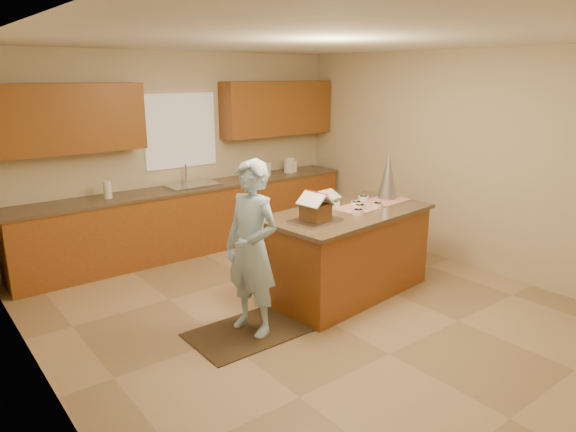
# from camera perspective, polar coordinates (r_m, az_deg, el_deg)

# --- Properties ---
(floor) EXTENTS (5.50, 5.50, 0.00)m
(floor) POSITION_cam_1_polar(r_m,az_deg,el_deg) (5.54, 2.12, -10.29)
(floor) COLOR tan
(floor) RESTS_ON ground
(ceiling) EXTENTS (5.50, 5.50, 0.00)m
(ceiling) POSITION_cam_1_polar(r_m,az_deg,el_deg) (5.00, 2.44, 18.82)
(ceiling) COLOR silver
(ceiling) RESTS_ON floor
(wall_back) EXTENTS (5.50, 5.50, 0.00)m
(wall_back) POSITION_cam_1_polar(r_m,az_deg,el_deg) (7.38, -11.75, 6.89)
(wall_back) COLOR beige
(wall_back) RESTS_ON floor
(wall_left) EXTENTS (5.50, 5.50, 0.00)m
(wall_left) POSITION_cam_1_polar(r_m,az_deg,el_deg) (4.01, -26.11, -1.38)
(wall_left) COLOR beige
(wall_left) RESTS_ON floor
(wall_right) EXTENTS (5.50, 5.50, 0.00)m
(wall_right) POSITION_cam_1_polar(r_m,az_deg,el_deg) (6.96, 18.27, 5.94)
(wall_right) COLOR beige
(wall_right) RESTS_ON floor
(stone_accent) EXTENTS (0.00, 2.50, 2.50)m
(stone_accent) POSITION_cam_1_polar(r_m,az_deg,el_deg) (3.30, -22.51, -6.19)
(stone_accent) COLOR gray
(stone_accent) RESTS_ON wall_left
(window_curtain) EXTENTS (1.05, 0.03, 1.00)m
(window_curtain) POSITION_cam_1_polar(r_m,az_deg,el_deg) (7.32, -11.77, 9.19)
(window_curtain) COLOR white
(window_curtain) RESTS_ON wall_back
(back_counter_base) EXTENTS (4.80, 0.60, 0.88)m
(back_counter_base) POSITION_cam_1_polar(r_m,az_deg,el_deg) (7.31, -10.31, -0.42)
(back_counter_base) COLOR #924F1E
(back_counter_base) RESTS_ON floor
(back_counter_top) EXTENTS (4.85, 0.63, 0.04)m
(back_counter_top) POSITION_cam_1_polar(r_m,az_deg,el_deg) (7.20, -10.48, 3.10)
(back_counter_top) COLOR brown
(back_counter_top) RESTS_ON back_counter_base
(upper_cabinet_left) EXTENTS (1.85, 0.35, 0.80)m
(upper_cabinet_left) POSITION_cam_1_polar(r_m,az_deg,el_deg) (6.61, -23.54, 9.80)
(upper_cabinet_left) COLOR brown
(upper_cabinet_left) RESTS_ON wall_back
(upper_cabinet_right) EXTENTS (1.85, 0.35, 0.80)m
(upper_cabinet_right) POSITION_cam_1_polar(r_m,az_deg,el_deg) (7.99, -1.18, 11.79)
(upper_cabinet_right) COLOR brown
(upper_cabinet_right) RESTS_ON wall_back
(sink) EXTENTS (0.70, 0.45, 0.12)m
(sink) POSITION_cam_1_polar(r_m,az_deg,el_deg) (7.20, -10.48, 3.02)
(sink) COLOR silver
(sink) RESTS_ON back_counter_top
(faucet) EXTENTS (0.03, 0.03, 0.28)m
(faucet) POSITION_cam_1_polar(r_m,az_deg,el_deg) (7.33, -11.21, 4.55)
(faucet) COLOR silver
(faucet) RESTS_ON back_counter_top
(island_base) EXTENTS (1.95, 1.12, 0.91)m
(island_base) POSITION_cam_1_polar(r_m,az_deg,el_deg) (5.84, 6.41, -4.18)
(island_base) COLOR #924F1E
(island_base) RESTS_ON floor
(island_top) EXTENTS (2.04, 1.21, 0.04)m
(island_top) POSITION_cam_1_polar(r_m,az_deg,el_deg) (5.70, 6.56, 0.33)
(island_top) COLOR brown
(island_top) RESTS_ON island_base
(table_runner) EXTENTS (1.07, 0.48, 0.01)m
(table_runner) POSITION_cam_1_polar(r_m,az_deg,el_deg) (6.05, 9.37, 1.34)
(table_runner) COLOR #9E0F0B
(table_runner) RESTS_ON island_top
(baking_tray) EXTENTS (0.51, 0.40, 0.03)m
(baking_tray) POSITION_cam_1_polar(r_m,az_deg,el_deg) (5.24, 3.04, -0.54)
(baking_tray) COLOR silver
(baking_tray) RESTS_ON island_top
(cookbook) EXTENTS (0.24, 0.20, 0.10)m
(cookbook) POSITION_cam_1_polar(r_m,az_deg,el_deg) (6.03, 4.65, 2.34)
(cookbook) COLOR white
(cookbook) RESTS_ON island_top
(tinsel_tree) EXTENTS (0.25, 0.25, 0.57)m
(tinsel_tree) POSITION_cam_1_polar(r_m,az_deg,el_deg) (6.29, 10.98, 4.43)
(tinsel_tree) COLOR silver
(tinsel_tree) RESTS_ON island_top
(rug) EXTENTS (1.12, 0.73, 0.01)m
(rug) POSITION_cam_1_polar(r_m,az_deg,el_deg) (5.11, -4.31, -12.61)
(rug) COLOR black
(rug) RESTS_ON floor
(boy) EXTENTS (0.52, 0.68, 1.66)m
(boy) POSITION_cam_1_polar(r_m,az_deg,el_deg) (4.80, -4.01, -3.61)
(boy) COLOR #AFD8F9
(boy) RESTS_ON rug
(canister_a) EXTENTS (0.14, 0.14, 0.20)m
(canister_a) POSITION_cam_1_polar(r_m,az_deg,el_deg) (7.82, -2.41, 5.20)
(canister_a) COLOR white
(canister_a) RESTS_ON back_counter_top
(canister_b) EXTENTS (0.16, 0.16, 0.23)m
(canister_b) POSITION_cam_1_polar(r_m,az_deg,el_deg) (8.07, 0.11, 5.66)
(canister_b) COLOR white
(canister_b) RESTS_ON back_counter_top
(canister_c) EXTENTS (0.13, 0.13, 0.18)m
(canister_c) POSITION_cam_1_polar(r_m,az_deg,el_deg) (8.13, 0.58, 5.54)
(canister_c) COLOR white
(canister_c) RESTS_ON back_counter_top
(paper_towel) EXTENTS (0.10, 0.10, 0.22)m
(paper_towel) POSITION_cam_1_polar(r_m,az_deg,el_deg) (6.73, -19.30, 2.76)
(paper_towel) COLOR white
(paper_towel) RESTS_ON back_counter_top
(gingerbread_house) EXTENTS (0.31, 0.32, 0.29)m
(gingerbread_house) POSITION_cam_1_polar(r_m,az_deg,el_deg) (5.21, 3.06, 0.75)
(gingerbread_house) COLOR #573217
(gingerbread_house) RESTS_ON baking_tray
(candy_bowls) EXTENTS (0.89, 0.56, 0.06)m
(candy_bowls) POSITION_cam_1_polar(r_m,az_deg,el_deg) (5.82, 6.78, 1.16)
(candy_bowls) COLOR pink
(candy_bowls) RESTS_ON island_top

